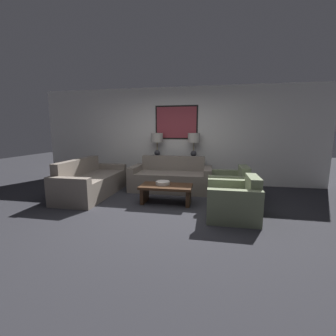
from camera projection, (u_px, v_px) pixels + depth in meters
The scene contains 11 objects.
ground_plane at pixel (155, 213), 4.06m from camera, with size 20.00×20.00×0.00m, color #28282D.
back_wall at pixel (177, 136), 6.31m from camera, with size 7.89×0.12×2.65m.
console_table at pixel (175, 171), 6.22m from camera, with size 1.48×0.35×0.76m.
table_lamp_left at pixel (157, 140), 6.17m from camera, with size 0.32×0.32×0.65m.
table_lamp_right at pixel (194, 140), 5.99m from camera, with size 0.32×0.32×0.65m.
couch_by_back_wall at pixel (171, 179), 5.61m from camera, with size 1.99×0.89×0.82m.
couch_by_side at pixel (91, 183), 5.20m from camera, with size 0.89×1.99×0.82m.
coffee_table at pixel (166, 190), 4.59m from camera, with size 1.05×0.57×0.38m.
decorative_bowl at pixel (163, 183), 4.63m from camera, with size 0.29×0.29×0.07m.
armchair_near_back_wall at pixel (229, 187), 4.86m from camera, with size 0.84×0.89×0.73m.
armchair_near_camera at pixel (234, 202), 3.85m from camera, with size 0.84×0.89×0.73m.
Camera 1 is at (0.95, -3.76, 1.48)m, focal length 24.00 mm.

